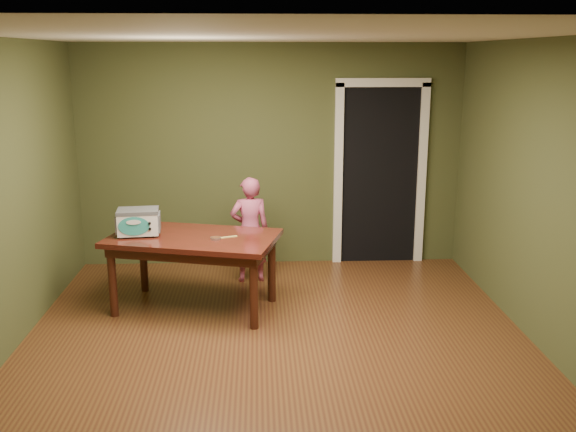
{
  "coord_description": "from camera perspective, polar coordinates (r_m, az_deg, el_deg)",
  "views": [
    {
      "loc": [
        -0.15,
        -4.98,
        2.45
      ],
      "look_at": [
        0.13,
        1.0,
        0.95
      ],
      "focal_mm": 40.0,
      "sensor_mm": 36.0,
      "label": 1
    }
  ],
  "objects": [
    {
      "name": "floor",
      "position": [
        5.55,
        -0.91,
        -12.13
      ],
      "size": [
        5.0,
        5.0,
        0.0
      ],
      "primitive_type": "plane",
      "color": "#593719",
      "rests_on": "ground"
    },
    {
      "name": "room_shell",
      "position": [
        5.03,
        -0.99,
        5.58
      ],
      "size": [
        4.52,
        5.02,
        2.61
      ],
      "color": "#3D4525",
      "rests_on": "ground"
    },
    {
      "name": "doorway",
      "position": [
        8.01,
        7.76,
        3.93
      ],
      "size": [
        1.1,
        0.66,
        2.25
      ],
      "color": "black",
      "rests_on": "ground"
    },
    {
      "name": "dining_table",
      "position": [
        6.32,
        -8.41,
        -2.62
      ],
      "size": [
        1.78,
        1.28,
        0.75
      ],
      "rotation": [
        0.0,
        0.0,
        -0.26
      ],
      "color": "#39140D",
      "rests_on": "floor"
    },
    {
      "name": "toy_oven",
      "position": [
        6.39,
        -13.17,
        -0.44
      ],
      "size": [
        0.44,
        0.32,
        0.26
      ],
      "rotation": [
        0.0,
        0.0,
        0.11
      ],
      "color": "#4C4F54",
      "rests_on": "dining_table"
    },
    {
      "name": "baking_pan",
      "position": [
        6.14,
        -6.45,
        -1.97
      ],
      "size": [
        0.1,
        0.1,
        0.02
      ],
      "color": "silver",
      "rests_on": "dining_table"
    },
    {
      "name": "spatula",
      "position": [
        6.2,
        -5.35,
        -1.87
      ],
      "size": [
        0.18,
        0.09,
        0.01
      ],
      "primitive_type": "cube",
      "rotation": [
        0.0,
        0.0,
        0.36
      ],
      "color": "#D5C35C",
      "rests_on": "dining_table"
    },
    {
      "name": "child",
      "position": [
        7.06,
        -3.41,
        -1.23
      ],
      "size": [
        0.47,
        0.34,
        1.18
      ],
      "primitive_type": "imported",
      "rotation": [
        0.0,
        0.0,
        3.28
      ],
      "color": "#BF4E74",
      "rests_on": "floor"
    }
  ]
}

